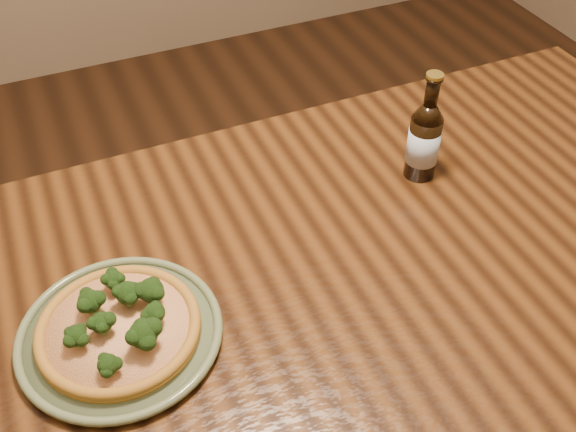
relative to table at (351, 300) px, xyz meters
name	(u,v)px	position (x,y,z in m)	size (l,w,h in m)	color
table	(351,300)	(0.00, 0.00, 0.00)	(1.60, 0.90, 0.75)	#46270F
plate	(120,334)	(-0.39, 0.01, 0.10)	(0.31, 0.31, 0.02)	#5F6D4B
pizza	(119,326)	(-0.39, 0.01, 0.12)	(0.24, 0.24, 0.07)	#AB7726
beer_bottle	(424,139)	(0.22, 0.16, 0.17)	(0.06, 0.06, 0.22)	black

